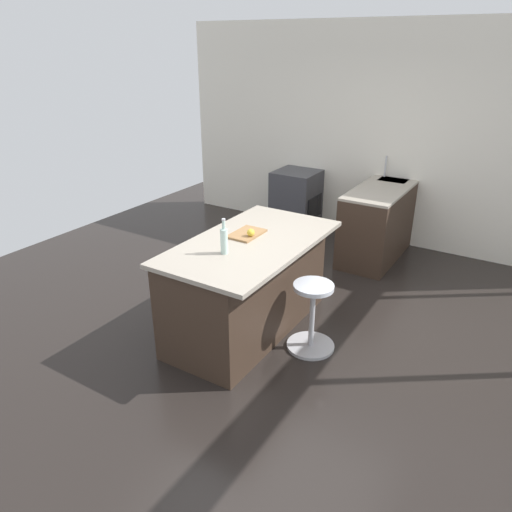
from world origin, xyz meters
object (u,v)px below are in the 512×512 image
object	(u,v)px
oven_range	(296,201)
apple_yellow	(251,233)
water_bottle	(224,240)
cutting_board	(247,234)
stool_by_window	(312,319)
kitchen_island	(247,285)

from	to	relation	value
oven_range	apple_yellow	bearing A→B (deg)	18.44
water_bottle	cutting_board	bearing A→B (deg)	-171.08
oven_range	water_bottle	bearing A→B (deg)	15.98
stool_by_window	cutting_board	world-z (taller)	cutting_board
kitchen_island	stool_by_window	distance (m)	0.70
kitchen_island	water_bottle	bearing A→B (deg)	0.66
oven_range	cutting_board	size ratio (longest dim) A/B	2.47
kitchen_island	stool_by_window	xyz separation A→B (m)	(-0.02, 0.68, -0.17)
kitchen_island	cutting_board	world-z (taller)	cutting_board
stool_by_window	oven_range	bearing A→B (deg)	-149.75
kitchen_island	stool_by_window	bearing A→B (deg)	91.79
oven_range	stool_by_window	world-z (taller)	oven_range
stool_by_window	apple_yellow	world-z (taller)	apple_yellow
stool_by_window	cutting_board	size ratio (longest dim) A/B	1.80
oven_range	kitchen_island	distance (m)	2.79
apple_yellow	water_bottle	world-z (taller)	water_bottle
oven_range	kitchen_island	size ratio (longest dim) A/B	0.49
kitchen_island	cutting_board	size ratio (longest dim) A/B	5.02
apple_yellow	oven_range	bearing A→B (deg)	-161.56
kitchen_island	stool_by_window	size ratio (longest dim) A/B	2.78
stool_by_window	water_bottle	world-z (taller)	water_bottle
oven_range	apple_yellow	size ratio (longest dim) A/B	12.54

